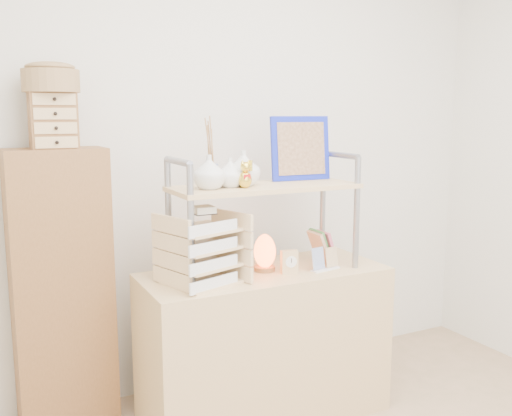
{
  "coord_description": "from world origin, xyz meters",
  "views": [
    {
      "loc": [
        -1.25,
        -1.18,
        1.51
      ],
      "look_at": [
        -0.05,
        1.2,
        1.06
      ],
      "focal_mm": 40.0,
      "sensor_mm": 36.0,
      "label": 1
    }
  ],
  "objects": [
    {
      "name": "room_shell",
      "position": [
        0.0,
        0.39,
        1.69
      ],
      "size": [
        3.42,
        3.41,
        2.61
      ],
      "color": "silver",
      "rests_on": "ground"
    },
    {
      "name": "cabinet",
      "position": [
        -0.89,
        1.57,
        0.68
      ],
      "size": [
        0.46,
        0.25,
        1.35
      ],
      "primitive_type": "cube",
      "rotation": [
        0.0,
        0.0,
        0.03
      ],
      "color": "brown",
      "rests_on": "ground"
    },
    {
      "name": "salt_lamp",
      "position": [
        0.0,
        1.2,
        0.84
      ],
      "size": [
        0.12,
        0.11,
        0.18
      ],
      "color": "brown",
      "rests_on": "desk"
    },
    {
      "name": "woven_basket",
      "position": [
        -0.89,
        1.55,
        1.65
      ],
      "size": [
        0.25,
        0.25,
        0.1
      ],
      "primitive_type": "cylinder",
      "color": "olive",
      "rests_on": "drawer_chest"
    },
    {
      "name": "letter_tray",
      "position": [
        -0.34,
        1.14,
        0.89
      ],
      "size": [
        0.36,
        0.35,
        0.35
      ],
      "color": "#D3B27E",
      "rests_on": "desk"
    },
    {
      "name": "drawer_chest",
      "position": [
        -0.89,
        1.55,
        1.48
      ],
      "size": [
        0.2,
        0.16,
        0.25
      ],
      "color": "brown",
      "rests_on": "cabinet"
    },
    {
      "name": "hutch",
      "position": [
        -0.05,
        1.21,
        1.19
      ],
      "size": [
        0.9,
        0.34,
        0.74
      ],
      "color": "gray",
      "rests_on": "desk"
    },
    {
      "name": "desk_clock",
      "position": [
        0.09,
        1.11,
        0.81
      ],
      "size": [
        0.08,
        0.05,
        0.11
      ],
      "color": "tan",
      "rests_on": "desk"
    },
    {
      "name": "postcard_stand",
      "position": [
        0.28,
        1.09,
        0.78
      ],
      "size": [
        0.17,
        0.07,
        0.11
      ],
      "color": "white",
      "rests_on": "desk"
    },
    {
      "name": "desk",
      "position": [
        0.0,
        1.2,
        0.38
      ],
      "size": [
        1.2,
        0.5,
        0.75
      ],
      "primitive_type": "cube",
      "color": "tan",
      "rests_on": "ground"
    }
  ]
}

